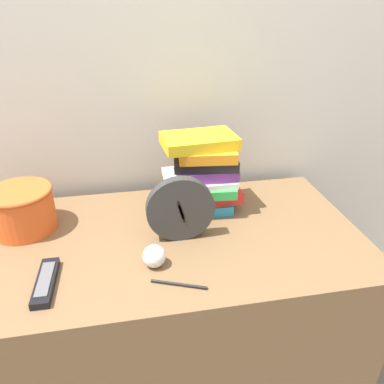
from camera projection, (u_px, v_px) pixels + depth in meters
The scene contains 8 objects.
wall_back at pixel (125, 66), 1.29m from camera, with size 6.00×0.04×2.40m.
desk at pixel (147, 326), 1.33m from camera, with size 1.39×0.65×0.75m.
desk_clock at pixel (180, 209), 1.11m from camera, with size 0.21×0.04×0.21m.
book_stack at pixel (203, 174), 1.26m from camera, with size 0.27×0.19×0.27m.
basket at pixel (22, 208), 1.17m from camera, with size 0.20×0.20×0.14m.
tv_remote at pixel (46, 282), 0.97m from camera, with size 0.05×0.18×0.02m.
crumpled_paper_ball at pixel (154, 256), 1.03m from camera, with size 0.06×0.06×0.06m.
pen at pixel (179, 284), 0.97m from camera, with size 0.14×0.06×0.01m.
Camera 1 is at (-0.02, -0.64, 1.41)m, focal length 35.00 mm.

